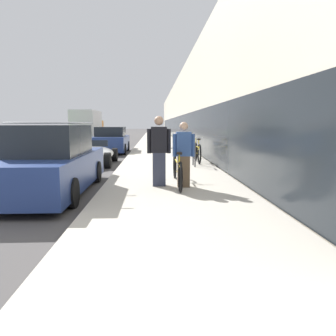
{
  "coord_description": "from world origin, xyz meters",
  "views": [
    {
      "loc": [
        4.86,
        -5.21,
        1.65
      ],
      "look_at": [
        5.67,
        12.77,
        -0.77
      ],
      "focal_mm": 35.0,
      "sensor_mm": 36.0,
      "label": 1
    }
  ],
  "objects_px": {
    "person_rider": "(184,155)",
    "person_bystander": "(159,151)",
    "bike_rack_hoop": "(194,152)",
    "cruiser_bike_middle": "(186,148)",
    "cruiser_bike_nearest": "(197,152)",
    "moving_truck": "(88,125)",
    "parked_sedan_far": "(111,141)",
    "parked_sedan_curbside": "(53,163)",
    "vintage_roadster_curbside": "(91,154)",
    "tandem_bicycle": "(177,170)"
  },
  "relations": [
    {
      "from": "person_bystander",
      "to": "vintage_roadster_curbside",
      "type": "relative_size",
      "value": 0.42
    },
    {
      "from": "tandem_bicycle",
      "to": "parked_sedan_far",
      "type": "xyz_separation_m",
      "value": [
        -3.04,
        11.03,
        0.16
      ]
    },
    {
      "from": "person_bystander",
      "to": "parked_sedan_curbside",
      "type": "xyz_separation_m",
      "value": [
        -2.53,
        -0.03,
        -0.27
      ]
    },
    {
      "from": "cruiser_bike_middle",
      "to": "bike_rack_hoop",
      "type": "bearing_deg",
      "value": -91.21
    },
    {
      "from": "person_rider",
      "to": "cruiser_bike_middle",
      "type": "height_order",
      "value": "person_rider"
    },
    {
      "from": "person_bystander",
      "to": "moving_truck",
      "type": "distance_m",
      "value": 28.47
    },
    {
      "from": "person_bystander",
      "to": "parked_sedan_far",
      "type": "relative_size",
      "value": 0.4
    },
    {
      "from": "person_rider",
      "to": "vintage_roadster_curbside",
      "type": "relative_size",
      "value": 0.39
    },
    {
      "from": "moving_truck",
      "to": "person_bystander",
      "type": "bearing_deg",
      "value": -75.53
    },
    {
      "from": "person_rider",
      "to": "parked_sedan_far",
      "type": "bearing_deg",
      "value": 105.56
    },
    {
      "from": "cruiser_bike_nearest",
      "to": "moving_truck",
      "type": "distance_m",
      "value": 24.37
    },
    {
      "from": "person_bystander",
      "to": "vintage_roadster_curbside",
      "type": "height_order",
      "value": "person_bystander"
    },
    {
      "from": "cruiser_bike_nearest",
      "to": "parked_sedan_far",
      "type": "height_order",
      "value": "parked_sedan_far"
    },
    {
      "from": "bike_rack_hoop",
      "to": "vintage_roadster_curbside",
      "type": "relative_size",
      "value": 0.21
    },
    {
      "from": "tandem_bicycle",
      "to": "cruiser_bike_nearest",
      "type": "xyz_separation_m",
      "value": [
        1.13,
        4.66,
        0.03
      ]
    },
    {
      "from": "person_bystander",
      "to": "person_rider",
      "type": "bearing_deg",
      "value": -17.01
    },
    {
      "from": "parked_sedan_far",
      "to": "moving_truck",
      "type": "relative_size",
      "value": 0.56
    },
    {
      "from": "cruiser_bike_middle",
      "to": "cruiser_bike_nearest",
      "type": "bearing_deg",
      "value": -85.87
    },
    {
      "from": "person_rider",
      "to": "cruiser_bike_middle",
      "type": "bearing_deg",
      "value": 83.83
    },
    {
      "from": "vintage_roadster_curbside",
      "to": "bike_rack_hoop",
      "type": "bearing_deg",
      "value": -24.12
    },
    {
      "from": "bike_rack_hoop",
      "to": "cruiser_bike_nearest",
      "type": "bearing_deg",
      "value": 76.44
    },
    {
      "from": "bike_rack_hoop",
      "to": "vintage_roadster_curbside",
      "type": "height_order",
      "value": "bike_rack_hoop"
    },
    {
      "from": "tandem_bicycle",
      "to": "person_rider",
      "type": "relative_size",
      "value": 1.66
    },
    {
      "from": "cruiser_bike_middle",
      "to": "parked_sedan_curbside",
      "type": "distance_m",
      "value": 8.39
    },
    {
      "from": "person_rider",
      "to": "person_bystander",
      "type": "distance_m",
      "value": 0.61
    },
    {
      "from": "tandem_bicycle",
      "to": "cruiser_bike_middle",
      "type": "relative_size",
      "value": 1.44
    },
    {
      "from": "parked_sedan_far",
      "to": "moving_truck",
      "type": "height_order",
      "value": "moving_truck"
    },
    {
      "from": "vintage_roadster_curbside",
      "to": "moving_truck",
      "type": "relative_size",
      "value": 0.53
    },
    {
      "from": "bike_rack_hoop",
      "to": "cruiser_bike_middle",
      "type": "distance_m",
      "value": 3.66
    },
    {
      "from": "moving_truck",
      "to": "bike_rack_hoop",
      "type": "bearing_deg",
      "value": -70.51
    },
    {
      "from": "parked_sedan_curbside",
      "to": "vintage_roadster_curbside",
      "type": "relative_size",
      "value": 1.2
    },
    {
      "from": "tandem_bicycle",
      "to": "bike_rack_hoop",
      "type": "xyz_separation_m",
      "value": [
        0.87,
        3.58,
        0.14
      ]
    },
    {
      "from": "cruiser_bike_middle",
      "to": "person_bystander",
      "type": "bearing_deg",
      "value": -100.75
    },
    {
      "from": "moving_truck",
      "to": "cruiser_bike_middle",
      "type": "bearing_deg",
      "value": -67.13
    },
    {
      "from": "tandem_bicycle",
      "to": "cruiser_bike_middle",
      "type": "distance_m",
      "value": 7.29
    },
    {
      "from": "cruiser_bike_nearest",
      "to": "cruiser_bike_middle",
      "type": "xyz_separation_m",
      "value": [
        -0.19,
        2.57,
        -0.02
      ]
    },
    {
      "from": "cruiser_bike_middle",
      "to": "parked_sedan_curbside",
      "type": "height_order",
      "value": "parked_sedan_curbside"
    },
    {
      "from": "person_rider",
      "to": "parked_sedan_far",
      "type": "height_order",
      "value": "person_rider"
    },
    {
      "from": "moving_truck",
      "to": "parked_sedan_far",
      "type": "bearing_deg",
      "value": -74.53
    },
    {
      "from": "person_bystander",
      "to": "cruiser_bike_nearest",
      "type": "relative_size",
      "value": 0.9
    },
    {
      "from": "cruiser_bike_middle",
      "to": "parked_sedan_curbside",
      "type": "relative_size",
      "value": 0.37
    },
    {
      "from": "parked_sedan_curbside",
      "to": "moving_truck",
      "type": "relative_size",
      "value": 0.64
    },
    {
      "from": "bike_rack_hoop",
      "to": "cruiser_bike_middle",
      "type": "height_order",
      "value": "cruiser_bike_middle"
    },
    {
      "from": "tandem_bicycle",
      "to": "parked_sedan_far",
      "type": "bearing_deg",
      "value": 105.39
    },
    {
      "from": "parked_sedan_far",
      "to": "person_bystander",
      "type": "bearing_deg",
      "value": -77.01
    },
    {
      "from": "cruiser_bike_middle",
      "to": "moving_truck",
      "type": "bearing_deg",
      "value": 112.87
    },
    {
      "from": "person_rider",
      "to": "parked_sedan_curbside",
      "type": "relative_size",
      "value": 0.32
    },
    {
      "from": "cruiser_bike_middle",
      "to": "moving_truck",
      "type": "relative_size",
      "value": 0.24
    },
    {
      "from": "cruiser_bike_middle",
      "to": "parked_sedan_far",
      "type": "relative_size",
      "value": 0.42
    },
    {
      "from": "tandem_bicycle",
      "to": "cruiser_bike_middle",
      "type": "bearing_deg",
      "value": 82.57
    }
  ]
}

